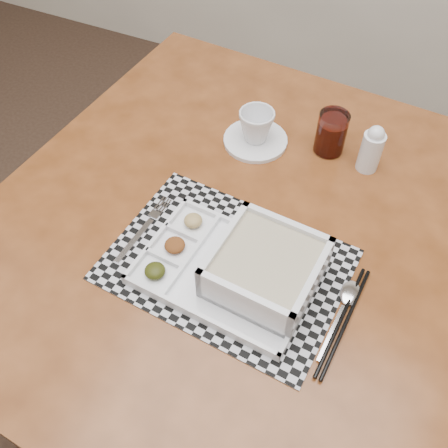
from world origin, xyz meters
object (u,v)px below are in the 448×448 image
(dining_table, at_px, (254,253))
(creamer_bottle, at_px, (371,149))
(serving_tray, at_px, (254,269))
(juice_glass, at_px, (331,134))
(cup, at_px, (256,126))

(dining_table, bearing_deg, creamer_bottle, 59.55)
(serving_tray, xyz_separation_m, juice_glass, (0.02, 0.40, 0.01))
(dining_table, height_order, cup, cup)
(juice_glass, bearing_deg, creamer_bottle, -10.99)
(serving_tray, distance_m, creamer_bottle, 0.40)
(serving_tray, bearing_deg, dining_table, 109.92)
(dining_table, relative_size, creamer_bottle, 10.04)
(juice_glass, distance_m, creamer_bottle, 0.10)
(serving_tray, relative_size, creamer_bottle, 2.89)
(cup, height_order, creamer_bottle, creamer_bottle)
(juice_glass, height_order, creamer_bottle, creamer_bottle)
(serving_tray, bearing_deg, creamer_bottle, 73.37)
(serving_tray, distance_m, juice_glass, 0.40)
(juice_glass, relative_size, creamer_bottle, 0.88)
(dining_table, relative_size, serving_tray, 3.47)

